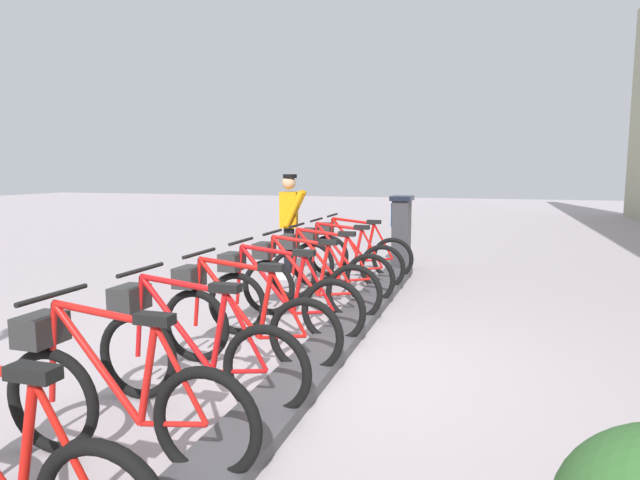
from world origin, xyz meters
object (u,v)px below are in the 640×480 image
(bike_docked_3, at_px, (304,282))
(bike_docked_6, at_px, (190,350))
(bike_docked_0, at_px, (356,251))
(bike_docked_1, at_px, (342,259))
(bike_docked_2, at_px, (325,269))
(bike_docked_4, at_px, (277,298))
(payment_kiosk, at_px, (401,231))
(bike_docked_7, at_px, (114,395))
(bike_docked_5, at_px, (241,320))
(worker_near_rack, at_px, (290,222))

(bike_docked_3, relative_size, bike_docked_6, 1.00)
(bike_docked_0, relative_size, bike_docked_1, 1.00)
(bike_docked_2, xyz_separation_m, bike_docked_4, (0.00, 1.71, 0.00))
(payment_kiosk, relative_size, bike_docked_7, 0.74)
(payment_kiosk, xyz_separation_m, bike_docked_2, (0.57, 2.74, -0.24))
(bike_docked_4, height_order, bike_docked_7, same)
(bike_docked_3, height_order, bike_docked_5, same)
(bike_docked_2, xyz_separation_m, bike_docked_5, (0.00, 2.56, 0.00))
(bike_docked_0, relative_size, worker_near_rack, 1.04)
(bike_docked_0, xyz_separation_m, bike_docked_1, (0.00, 0.85, 0.00))
(bike_docked_0, bearing_deg, bike_docked_4, 90.00)
(bike_docked_1, height_order, bike_docked_6, same)
(worker_near_rack, bearing_deg, bike_docked_1, 152.18)
(bike_docked_5, relative_size, worker_near_rack, 1.04)
(bike_docked_0, bearing_deg, bike_docked_3, 90.00)
(bike_docked_5, distance_m, worker_near_rack, 4.10)
(bike_docked_1, distance_m, bike_docked_5, 3.41)
(bike_docked_3, xyz_separation_m, bike_docked_7, (0.00, 3.41, 0.00))
(worker_near_rack, bearing_deg, bike_docked_5, 104.36)
(bike_docked_6, bearing_deg, bike_docked_4, -90.00)
(bike_docked_0, relative_size, bike_docked_3, 1.00)
(bike_docked_5, xyz_separation_m, bike_docked_7, (0.00, 1.71, 0.00))
(bike_docked_1, relative_size, bike_docked_6, 1.00)
(bike_docked_0, distance_m, worker_near_rack, 1.16)
(payment_kiosk, height_order, worker_near_rack, worker_near_rack)
(bike_docked_0, xyz_separation_m, bike_docked_6, (0.00, 5.12, 0.00))
(bike_docked_2, bearing_deg, bike_docked_1, -90.00)
(bike_docked_1, bearing_deg, bike_docked_3, 90.00)
(bike_docked_5, distance_m, bike_docked_6, 0.85)
(bike_docked_2, bearing_deg, payment_kiosk, -101.81)
(bike_docked_0, xyz_separation_m, bike_docked_2, (0.00, 1.71, 0.00))
(bike_docked_5, bearing_deg, bike_docked_7, 90.00)
(payment_kiosk, xyz_separation_m, bike_docked_4, (0.57, 4.44, -0.24))
(bike_docked_1, relative_size, bike_docked_4, 1.00)
(bike_docked_1, bearing_deg, worker_near_rack, -27.82)
(bike_docked_7, height_order, worker_near_rack, worker_near_rack)
(bike_docked_0, xyz_separation_m, bike_docked_7, (0.00, 5.97, 0.00))
(bike_docked_0, bearing_deg, bike_docked_1, 90.00)
(payment_kiosk, xyz_separation_m, bike_docked_5, (0.57, 5.30, -0.24))
(bike_docked_2, height_order, bike_docked_5, same)
(bike_docked_6, relative_size, bike_docked_7, 1.00)
(bike_docked_3, bearing_deg, bike_docked_0, -90.00)
(bike_docked_1, xyz_separation_m, bike_docked_7, (0.00, 5.12, 0.00))
(bike_docked_2, xyz_separation_m, bike_docked_6, (0.00, 3.41, 0.00))
(bike_docked_1, height_order, bike_docked_2, same)
(bike_docked_2, height_order, bike_docked_7, same)
(bike_docked_2, distance_m, bike_docked_3, 0.85)
(bike_docked_0, distance_m, bike_docked_4, 3.41)
(bike_docked_2, distance_m, bike_docked_5, 2.56)
(bike_docked_1, bearing_deg, bike_docked_2, 90.00)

